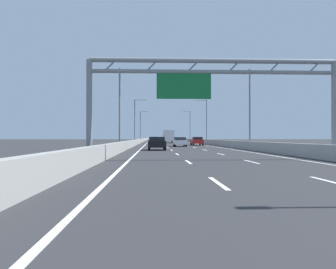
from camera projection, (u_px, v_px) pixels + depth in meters
name	position (u px, v px, depth m)	size (l,w,h in m)	color
ground_plane	(167.00, 142.00, 98.16)	(260.00, 260.00, 0.00)	#2D2D30
lane_dash_left_1	(218.00, 183.00, 10.66)	(0.16, 3.00, 0.01)	white
lane_dash_left_2	(188.00, 162.00, 19.65)	(0.16, 3.00, 0.01)	white
lane_dash_left_3	(177.00, 154.00, 28.65)	(0.16, 3.00, 0.01)	white
lane_dash_left_4	(171.00, 150.00, 37.64)	(0.16, 3.00, 0.01)	white
lane_dash_left_5	(168.00, 148.00, 46.63)	(0.16, 3.00, 0.01)	white
lane_dash_left_6	(166.00, 146.00, 55.62)	(0.16, 3.00, 0.01)	white
lane_dash_left_7	(164.00, 145.00, 64.61)	(0.16, 3.00, 0.01)	white
lane_dash_left_8	(162.00, 144.00, 73.60)	(0.16, 3.00, 0.01)	white
lane_dash_left_9	(161.00, 143.00, 82.59)	(0.16, 3.00, 0.01)	white
lane_dash_left_10	(161.00, 142.00, 91.59)	(0.16, 3.00, 0.01)	white
lane_dash_left_11	(160.00, 142.00, 100.58)	(0.16, 3.00, 0.01)	white
lane_dash_left_12	(159.00, 142.00, 109.57)	(0.16, 3.00, 0.01)	white
lane_dash_left_13	(159.00, 141.00, 118.56)	(0.16, 3.00, 0.01)	white
lane_dash_left_14	(158.00, 141.00, 127.55)	(0.16, 3.00, 0.01)	white
lane_dash_left_15	(158.00, 141.00, 136.54)	(0.16, 3.00, 0.01)	white
lane_dash_left_16	(158.00, 140.00, 145.53)	(0.16, 3.00, 0.01)	white
lane_dash_left_17	(158.00, 140.00, 154.53)	(0.16, 3.00, 0.01)	white
lane_dash_right_1	(333.00, 182.00, 10.82)	(0.16, 3.00, 0.01)	white
lane_dash_right_2	(251.00, 162.00, 19.81)	(0.16, 3.00, 0.01)	white
lane_dash_right_3	(221.00, 154.00, 28.80)	(0.16, 3.00, 0.01)	white
lane_dash_right_4	(205.00, 150.00, 37.79)	(0.16, 3.00, 0.01)	white
lane_dash_right_5	(195.00, 148.00, 46.78)	(0.16, 3.00, 0.01)	white
lane_dash_right_6	(188.00, 146.00, 55.77)	(0.16, 3.00, 0.01)	white
lane_dash_right_7	(183.00, 145.00, 64.77)	(0.16, 3.00, 0.01)	white
lane_dash_right_8	(179.00, 144.00, 73.76)	(0.16, 3.00, 0.01)	white
lane_dash_right_9	(177.00, 143.00, 82.75)	(0.16, 3.00, 0.01)	white
lane_dash_right_10	(174.00, 142.00, 91.74)	(0.16, 3.00, 0.01)	white
lane_dash_right_11	(172.00, 142.00, 100.73)	(0.16, 3.00, 0.01)	white
lane_dash_right_12	(171.00, 142.00, 109.72)	(0.16, 3.00, 0.01)	white
lane_dash_right_13	(169.00, 141.00, 118.71)	(0.16, 3.00, 0.01)	white
lane_dash_right_14	(168.00, 141.00, 127.71)	(0.16, 3.00, 0.01)	white
lane_dash_right_15	(167.00, 141.00, 136.70)	(0.16, 3.00, 0.01)	white
lane_dash_right_16	(166.00, 140.00, 145.69)	(0.16, 3.00, 0.01)	white
lane_dash_right_17	(166.00, 140.00, 154.68)	(0.16, 3.00, 0.01)	white
edge_line_left	(147.00, 143.00, 85.94)	(0.16, 176.00, 0.01)	white
edge_line_right	(190.00, 143.00, 86.39)	(0.16, 176.00, 0.01)	white
barrier_left	(143.00, 140.00, 107.86)	(0.45, 220.00, 0.95)	#9E9E99
barrier_right	(187.00, 140.00, 108.45)	(0.45, 220.00, 0.95)	#9E9E99
sign_gantry	(210.00, 83.00, 21.80)	(15.81, 0.36, 6.36)	gray
streetlamp_left_mid	(122.00, 103.00, 40.74)	(2.58, 0.28, 9.50)	slate
streetlamp_right_mid	(248.00, 104.00, 41.38)	(2.58, 0.28, 9.50)	slate
streetlamp_left_far	(136.00, 118.00, 74.16)	(2.58, 0.28, 9.50)	slate
streetlamp_right_far	(205.00, 119.00, 74.80)	(2.58, 0.28, 9.50)	slate
streetlamp_left_distant	(141.00, 124.00, 107.59)	(2.58, 0.28, 9.50)	slate
streetlamp_right_distant	(189.00, 124.00, 108.23)	(2.58, 0.28, 9.50)	slate
black_car	(157.00, 143.00, 37.89)	(1.89, 4.29, 1.44)	black
yellow_car	(154.00, 139.00, 116.41)	(1.78, 4.16, 1.45)	yellow
red_car	(197.00, 141.00, 59.51)	(1.80, 4.56, 1.44)	red
blue_car	(154.00, 140.00, 84.14)	(1.82, 4.53, 1.36)	#2347AD
white_car	(180.00, 142.00, 51.89)	(1.82, 4.60, 1.40)	silver
silver_car	(155.00, 139.00, 94.61)	(1.79, 4.38, 1.52)	#A8ADB2
box_truck	(168.00, 136.00, 84.33)	(2.46, 8.58, 3.04)	silver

